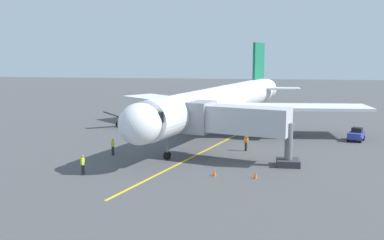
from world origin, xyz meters
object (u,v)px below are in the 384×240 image
tug_portside (356,135)px  jet_bridge (230,120)px  safety_cone_nose_right (255,175)px  safety_cone_nose_left (214,173)px  airplane (221,102)px  ground_crew_marshaller (83,165)px  ground_crew_wing_walker (113,146)px  ground_crew_loader (246,142)px  belt_loader_near_nose (126,121)px

tug_portside → jet_bridge: bearing=37.2°
jet_bridge → safety_cone_nose_right: 7.41m
tug_portside → safety_cone_nose_left: (14.92, 16.49, -0.43)m
airplane → ground_crew_marshaller: airplane is taller
ground_crew_marshaller → tug_portside: 31.25m
ground_crew_wing_walker → safety_cone_nose_right: ground_crew_wing_walker is taller
airplane → safety_cone_nose_right: bearing=102.6°
tug_portside → ground_crew_loader: bearing=28.7°
ground_crew_marshaller → ground_crew_loader: same height
tug_portside → safety_cone_nose_left: bearing=47.9°
belt_loader_near_nose → ground_crew_marshaller: bearing=97.8°
ground_crew_wing_walker → belt_loader_near_nose: 16.75m
ground_crew_wing_walker → belt_loader_near_nose: belt_loader_near_nose is taller
ground_crew_loader → tug_portside: size_ratio=0.63×
ground_crew_loader → safety_cone_nose_left: (2.44, 9.65, -0.61)m
tug_portside → airplane: bearing=-6.3°
jet_bridge → safety_cone_nose_left: jet_bridge is taller
ground_crew_marshaller → safety_cone_nose_left: 10.94m
jet_bridge → belt_loader_near_nose: (14.99, -16.49, -3.05)m
belt_loader_near_nose → safety_cone_nose_left: (-14.07, 22.33, -0.44)m
airplane → jet_bridge: (-1.68, 12.38, -0.24)m
ground_crew_loader → tug_portside: ground_crew_loader is taller
jet_bridge → tug_portside: size_ratio=4.19×
jet_bridge → tug_portside: bearing=-142.8°
jet_bridge → safety_cone_nose_left: size_ratio=20.71×
safety_cone_nose_left → safety_cone_nose_right: size_ratio=1.00×
belt_loader_near_nose → safety_cone_nose_right: (-17.42, 22.56, -0.44)m
ground_crew_wing_walker → belt_loader_near_nose: (3.48, -16.38, -0.17)m
ground_crew_marshaller → ground_crew_loader: size_ratio=1.00×
jet_bridge → ground_crew_wing_walker: 11.86m
jet_bridge → ground_crew_marshaller: size_ratio=6.66×
ground_crew_marshaller → safety_cone_nose_left: ground_crew_marshaller is taller
ground_crew_marshaller → safety_cone_nose_left: size_ratio=3.11×
airplane → ground_crew_loader: size_ratio=23.02×
tug_portside → ground_crew_wing_walker: bearing=22.5°
airplane → safety_cone_nose_left: airplane is taller
ground_crew_wing_walker → tug_portside: size_ratio=0.63×
ground_crew_loader → safety_cone_nose_right: ground_crew_loader is taller
ground_crew_loader → tug_portside: (-12.47, -6.84, -0.18)m
ground_crew_loader → safety_cone_nose_right: 9.94m
ground_crew_marshaller → jet_bridge: bearing=-149.2°
ground_crew_wing_walker → ground_crew_loader: 13.55m
ground_crew_marshaller → tug_portside: ground_crew_marshaller is taller
ground_crew_marshaller → airplane: bearing=-117.5°
belt_loader_near_nose → safety_cone_nose_left: 26.40m
safety_cone_nose_left → ground_crew_loader: bearing=-104.2°
safety_cone_nose_right → ground_crew_loader: bearing=-84.8°
ground_crew_wing_walker → safety_cone_nose_left: ground_crew_wing_walker is taller
airplane → ground_crew_wing_walker: size_ratio=23.02×
belt_loader_near_nose → airplane: bearing=162.9°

